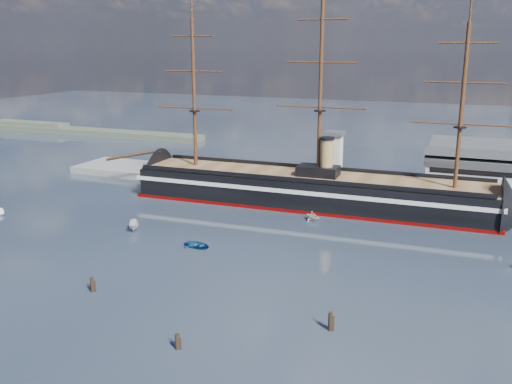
% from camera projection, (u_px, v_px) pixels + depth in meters
% --- Properties ---
extents(ground, '(600.00, 600.00, 0.00)m').
position_uv_depth(ground, '(280.00, 228.00, 125.44)').
color(ground, black).
rests_on(ground, ground).
extents(quay, '(180.00, 18.00, 2.00)m').
position_uv_depth(quay, '(360.00, 194.00, 154.03)').
color(quay, slate).
rests_on(quay, ground).
extents(quay_tower, '(5.00, 5.00, 15.00)m').
position_uv_depth(quay_tower, '(334.00, 159.00, 151.46)').
color(quay_tower, silver).
rests_on(quay_tower, ground).
extents(shoreline, '(120.00, 10.00, 4.00)m').
position_uv_depth(shoreline, '(65.00, 129.00, 261.25)').
color(shoreline, '#3F4C38').
rests_on(shoreline, ground).
extents(warship, '(113.07, 18.38, 53.94)m').
position_uv_depth(warship, '(303.00, 189.00, 142.77)').
color(warship, black).
rests_on(warship, ground).
extents(motorboat_a, '(6.57, 5.03, 2.50)m').
position_uv_depth(motorboat_a, '(134.00, 230.00, 123.92)').
color(motorboat_a, silver).
rests_on(motorboat_a, ground).
extents(motorboat_b, '(1.86, 3.66, 1.64)m').
position_uv_depth(motorboat_b, '(197.00, 248.00, 113.24)').
color(motorboat_b, navy).
rests_on(motorboat_b, ground).
extents(motorboat_d, '(5.83, 7.26, 2.46)m').
position_uv_depth(motorboat_d, '(312.00, 220.00, 130.75)').
color(motorboat_d, beige).
rests_on(motorboat_d, ground).
extents(piling_near_left, '(0.64, 0.64, 3.20)m').
position_uv_depth(piling_near_left, '(93.00, 292.00, 93.02)').
color(piling_near_left, black).
rests_on(piling_near_left, ground).
extents(piling_near_mid, '(0.64, 0.64, 2.87)m').
position_uv_depth(piling_near_mid, '(178.00, 349.00, 75.51)').
color(piling_near_mid, black).
rests_on(piling_near_mid, ground).
extents(piling_near_right, '(0.64, 0.64, 3.50)m').
position_uv_depth(piling_near_right, '(330.00, 330.00, 80.40)').
color(piling_near_right, black).
rests_on(piling_near_right, ground).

